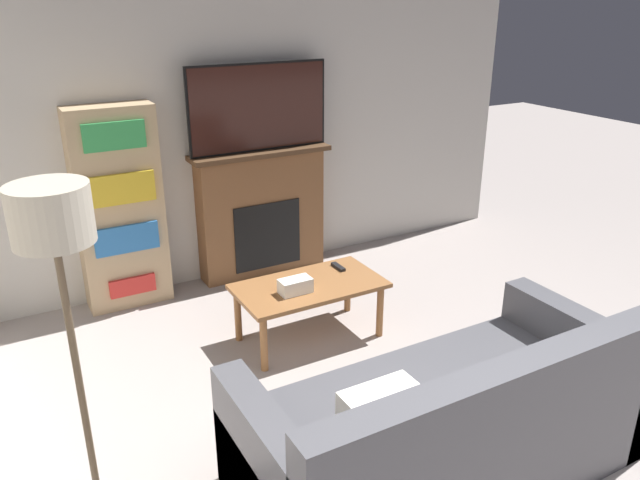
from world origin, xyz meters
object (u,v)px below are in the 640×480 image
(floor_lamp, at_px, (59,261))
(fireplace, at_px, (262,212))
(couch, at_px, (446,427))
(coffee_table, at_px, (309,291))
(tv, at_px, (259,107))
(bookshelf, at_px, (120,209))

(floor_lamp, bearing_deg, fireplace, 52.00)
(couch, bearing_deg, fireplace, 84.90)
(couch, height_order, coffee_table, couch)
(tv, distance_m, couch, 3.00)
(fireplace, height_order, coffee_table, fireplace)
(couch, bearing_deg, floor_lamp, 166.72)
(fireplace, distance_m, bookshelf, 1.21)
(tv, relative_size, bookshelf, 0.77)
(fireplace, distance_m, coffee_table, 1.26)
(tv, distance_m, coffee_table, 1.63)
(couch, bearing_deg, bookshelf, 108.87)
(fireplace, xyz_separation_m, bookshelf, (-1.19, -0.02, 0.23))
(coffee_table, distance_m, bookshelf, 1.61)
(fireplace, height_order, tv, tv)
(fireplace, height_order, floor_lamp, floor_lamp)
(floor_lamp, bearing_deg, bookshelf, 73.98)
(couch, distance_m, bookshelf, 2.95)
(couch, relative_size, floor_lamp, 1.22)
(floor_lamp, bearing_deg, tv, 51.77)
(couch, bearing_deg, tv, 84.86)
(coffee_table, xyz_separation_m, floor_lamp, (-1.67, -1.16, 1.03))
(fireplace, distance_m, tv, 0.90)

